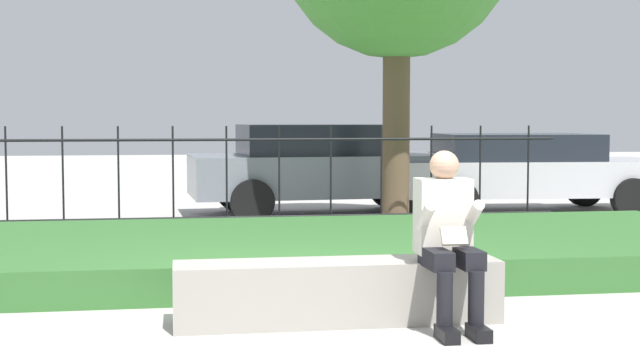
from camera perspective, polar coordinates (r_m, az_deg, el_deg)
name	(u,v)px	position (r m, az deg, el deg)	size (l,w,h in m)	color
ground_plane	(305,324)	(6.50, -0.96, -9.19)	(60.00, 60.00, 0.00)	#B2AFA8
stone_bench	(338,295)	(6.49, 1.14, -7.39)	(2.35, 0.47, 0.45)	gray
person_seated_reader	(447,232)	(6.33, 8.16, -3.30)	(0.42, 0.73, 1.25)	black
grass_berm	(271,252)	(8.85, -3.18, -4.63)	(9.66, 3.48, 0.31)	#33662D
iron_fence	(253,180)	(10.83, -4.31, 0.00)	(7.66, 0.03, 1.39)	black
car_parked_right	(523,170)	(14.26, 12.87, 0.64)	(4.36, 2.19, 1.24)	#B7B7BC
car_parked_center	(324,167)	(13.57, 0.23, 0.85)	(4.20, 2.10, 1.38)	slate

